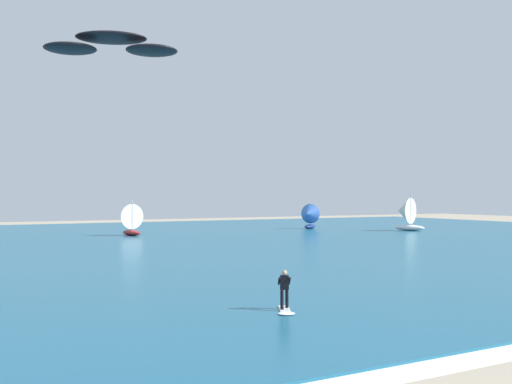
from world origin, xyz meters
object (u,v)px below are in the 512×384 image
at_px(sailboat_leading, 405,214).
at_px(sailboat_trailing, 309,216).
at_px(kitesurfer, 285,296).
at_px(kite, 111,45).
at_px(sailboat_far_right, 129,219).

xyz_separation_m(sailboat_leading, sailboat_trailing, (-9.66, 9.91, -0.48)).
height_order(kitesurfer, sailboat_leading, sailboat_leading).
bearing_deg(sailboat_leading, kitesurfer, -137.72).
height_order(kite, sailboat_far_right, kite).
height_order(sailboat_far_right, sailboat_leading, sailboat_leading).
relative_size(sailboat_far_right, sailboat_trailing, 1.05).
relative_size(kitesurfer, sailboat_trailing, 0.48).
distance_m(kite, sailboat_far_right, 43.62).
bearing_deg(sailboat_far_right, sailboat_leading, -13.00).
bearing_deg(kite, sailboat_far_right, 73.87).
relative_size(sailboat_far_right, sailboat_leading, 0.84).
bearing_deg(kite, sailboat_trailing, 47.19).
bearing_deg(sailboat_trailing, kite, -132.81).
relative_size(kitesurfer, sailboat_far_right, 0.46).
bearing_deg(kitesurfer, sailboat_leading, 42.28).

